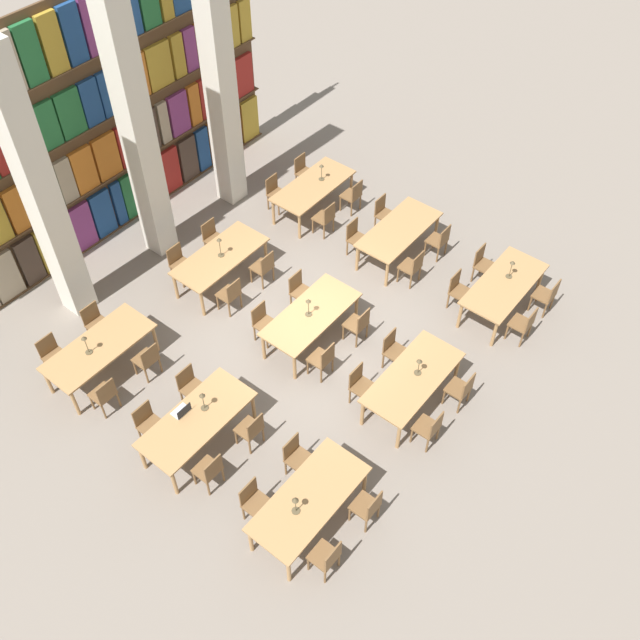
% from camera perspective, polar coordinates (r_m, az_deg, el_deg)
% --- Properties ---
extents(ground_plane, '(40.00, 40.00, 0.00)m').
position_cam_1_polar(ground_plane, '(14.82, -0.78, -1.30)').
color(ground_plane, gray).
extents(bookshelf_bank, '(9.75, 0.35, 5.50)m').
position_cam_1_polar(bookshelf_bank, '(16.53, -17.36, 14.55)').
color(bookshelf_bank, brown).
rests_on(bookshelf_bank, ground_plane).
extents(pillar_left, '(0.54, 0.54, 6.00)m').
position_cam_1_polar(pillar_left, '(14.37, -21.46, 9.41)').
color(pillar_left, silver).
rests_on(pillar_left, ground_plane).
extents(pillar_center, '(0.54, 0.54, 6.00)m').
position_cam_1_polar(pillar_center, '(15.36, -14.35, 14.10)').
color(pillar_center, silver).
rests_on(pillar_center, ground_plane).
extents(pillar_right, '(0.54, 0.54, 6.00)m').
position_cam_1_polar(pillar_right, '(16.65, -7.99, 17.97)').
color(pillar_right, silver).
rests_on(pillar_right, ground_plane).
extents(reading_table_0, '(2.17, 0.97, 0.76)m').
position_cam_1_polar(reading_table_0, '(11.94, -0.87, -14.19)').
color(reading_table_0, tan).
rests_on(reading_table_0, ground_plane).
extents(chair_0, '(0.42, 0.40, 0.88)m').
position_cam_1_polar(chair_0, '(11.76, 0.56, -18.43)').
color(chair_0, brown).
rests_on(chair_0, ground_plane).
extents(chair_1, '(0.42, 0.40, 0.88)m').
position_cam_1_polar(chair_1, '(12.22, -5.28, -14.23)').
color(chair_1, brown).
rests_on(chair_1, ground_plane).
extents(chair_2, '(0.42, 0.40, 0.88)m').
position_cam_1_polar(chair_2, '(12.15, 3.86, -14.69)').
color(chair_2, brown).
rests_on(chair_2, ground_plane).
extents(chair_3, '(0.42, 0.40, 0.88)m').
position_cam_1_polar(chair_3, '(12.59, -1.89, -10.83)').
color(chair_3, brown).
rests_on(chair_3, ground_plane).
extents(desk_lamp_0, '(0.14, 0.14, 0.42)m').
position_cam_1_polar(desk_lamp_0, '(11.53, -1.98, -14.40)').
color(desk_lamp_0, brown).
rests_on(desk_lamp_0, reading_table_0).
extents(reading_table_1, '(2.17, 0.97, 0.76)m').
position_cam_1_polar(reading_table_1, '(13.37, 7.43, -4.70)').
color(reading_table_1, tan).
rests_on(reading_table_1, ground_plane).
extents(chair_4, '(0.42, 0.40, 0.88)m').
position_cam_1_polar(chair_4, '(13.04, 8.74, -8.51)').
color(chair_4, brown).
rests_on(chair_4, ground_plane).
extents(chair_5, '(0.42, 0.40, 0.88)m').
position_cam_1_polar(chair_5, '(13.47, 3.26, -5.18)').
color(chair_5, brown).
rests_on(chair_5, ground_plane).
extents(chair_6, '(0.42, 0.40, 0.88)m').
position_cam_1_polar(chair_6, '(13.64, 11.23, -5.44)').
color(chair_6, brown).
rests_on(chair_6, ground_plane).
extents(chair_7, '(0.42, 0.40, 0.88)m').
position_cam_1_polar(chair_7, '(14.04, 5.91, -2.36)').
color(chair_7, brown).
rests_on(chair_7, ground_plane).
extents(desk_lamp_1, '(0.14, 0.14, 0.41)m').
position_cam_1_polar(desk_lamp_1, '(13.16, 7.93, -3.50)').
color(desk_lamp_1, brown).
rests_on(desk_lamp_1, reading_table_1).
extents(reading_table_2, '(2.17, 0.97, 0.76)m').
position_cam_1_polar(reading_table_2, '(15.34, 14.51, 2.66)').
color(reading_table_2, tan).
rests_on(reading_table_2, ground_plane).
extents(chair_8, '(0.42, 0.40, 0.88)m').
position_cam_1_polar(chair_8, '(14.99, 15.99, -0.28)').
color(chair_8, brown).
rests_on(chair_8, ground_plane).
extents(chair_9, '(0.42, 0.40, 0.88)m').
position_cam_1_polar(chair_9, '(15.34, 11.02, 2.40)').
color(chair_9, brown).
rests_on(chair_9, ground_plane).
extents(chair_10, '(0.42, 0.40, 0.88)m').
position_cam_1_polar(chair_10, '(15.69, 17.70, 1.91)').
color(chair_10, brown).
rests_on(chair_10, ground_plane).
extents(chair_11, '(0.42, 0.40, 0.88)m').
position_cam_1_polar(chair_11, '(16.03, 12.90, 4.43)').
color(chair_11, brown).
rests_on(chair_11, ground_plane).
extents(desk_lamp_2, '(0.14, 0.14, 0.45)m').
position_cam_1_polar(desk_lamp_2, '(15.24, 15.09, 4.18)').
color(desk_lamp_2, brown).
rests_on(desk_lamp_2, reading_table_2).
extents(reading_table_3, '(2.17, 0.97, 0.76)m').
position_cam_1_polar(reading_table_3, '(12.91, -9.81, -7.94)').
color(reading_table_3, tan).
rests_on(reading_table_3, ground_plane).
extents(chair_12, '(0.42, 0.40, 0.88)m').
position_cam_1_polar(chair_12, '(12.59, -8.82, -11.78)').
color(chair_12, brown).
rests_on(chair_12, ground_plane).
extents(chair_13, '(0.42, 0.40, 0.88)m').
position_cam_1_polar(chair_13, '(13.31, -13.55, -8.02)').
color(chair_13, brown).
rests_on(chair_13, ground_plane).
extents(chair_14, '(0.42, 0.40, 0.88)m').
position_cam_1_polar(chair_14, '(12.94, -5.52, -8.69)').
color(chair_14, brown).
rests_on(chair_14, ground_plane).
extents(chair_15, '(0.42, 0.40, 0.88)m').
position_cam_1_polar(chair_15, '(13.64, -10.30, -5.22)').
color(chair_15, brown).
rests_on(chair_15, ground_plane).
extents(desk_lamp_3, '(0.14, 0.14, 0.44)m').
position_cam_1_polar(desk_lamp_3, '(12.71, -9.36, -6.21)').
color(desk_lamp_3, brown).
rests_on(desk_lamp_3, reading_table_3).
extents(laptop, '(0.32, 0.22, 0.21)m').
position_cam_1_polar(laptop, '(12.93, -10.99, -7.17)').
color(laptop, silver).
rests_on(laptop, reading_table_3).
extents(reading_table_4, '(2.17, 0.97, 0.76)m').
position_cam_1_polar(reading_table_4, '(14.27, -0.73, 0.33)').
color(reading_table_4, tan).
rests_on(reading_table_4, ground_plane).
extents(chair_16, '(0.42, 0.40, 0.88)m').
position_cam_1_polar(chair_16, '(13.82, 0.22, -3.13)').
color(chair_16, brown).
rests_on(chair_16, ground_plane).
extents(chair_17, '(0.42, 0.40, 0.88)m').
position_cam_1_polar(chair_17, '(14.48, -4.53, -0.16)').
color(chair_17, brown).
rests_on(chair_17, ground_plane).
extents(chair_18, '(0.42, 0.40, 0.88)m').
position_cam_1_polar(chair_18, '(14.42, 3.07, -0.33)').
color(chair_18, brown).
rests_on(chair_18, ground_plane).
extents(chair_19, '(0.42, 0.40, 0.88)m').
position_cam_1_polar(chair_19, '(15.06, -1.62, 2.40)').
color(chair_19, brown).
rests_on(chair_19, ground_plane).
extents(desk_lamp_4, '(0.14, 0.14, 0.44)m').
position_cam_1_polar(desk_lamp_4, '(13.98, -0.93, 1.27)').
color(desk_lamp_4, brown).
rests_on(desk_lamp_4, reading_table_4).
extents(reading_table_5, '(2.17, 0.97, 0.76)m').
position_cam_1_polar(reading_table_5, '(16.20, 6.33, 7.08)').
color(reading_table_5, tan).
rests_on(reading_table_5, ground_plane).
extents(chair_20, '(0.42, 0.40, 0.88)m').
position_cam_1_polar(chair_20, '(15.69, 7.40, 4.27)').
color(chair_20, brown).
rests_on(chair_20, ground_plane).
extents(chair_21, '(0.42, 0.40, 0.88)m').
position_cam_1_polar(chair_21, '(16.29, 2.90, 6.64)').
color(chair_21, brown).
rests_on(chair_21, ground_plane).
extents(chair_22, '(0.42, 0.40, 0.88)m').
position_cam_1_polar(chair_22, '(16.41, 9.52, 6.32)').
color(chair_22, brown).
rests_on(chair_22, ground_plane).
extents(chair_23, '(0.42, 0.40, 0.88)m').
position_cam_1_polar(chair_23, '(16.98, 5.13, 8.53)').
color(chair_23, brown).
rests_on(chair_23, ground_plane).
extents(reading_table_6, '(2.17, 0.97, 0.76)m').
position_cam_1_polar(reading_table_6, '(14.36, -17.25, -2.20)').
color(reading_table_6, tan).
rests_on(reading_table_6, ground_plane).
extents(chair_24, '(0.42, 0.40, 0.88)m').
position_cam_1_polar(chair_24, '(13.90, -16.87, -5.71)').
color(chair_24, brown).
rests_on(chair_24, ground_plane).
extents(chair_25, '(0.42, 0.40, 0.88)m').
position_cam_1_polar(chair_25, '(14.84, -20.59, -2.58)').
color(chair_25, brown).
rests_on(chair_25, ground_plane).
extents(chair_26, '(0.42, 0.40, 0.88)m').
position_cam_1_polar(chair_26, '(14.22, -13.64, -3.06)').
color(chair_26, brown).
rests_on(chair_26, ground_plane).
extents(chair_27, '(0.42, 0.40, 0.88)m').
position_cam_1_polar(chair_27, '(15.13, -17.48, -0.17)').
color(chair_27, brown).
rests_on(chair_27, ground_plane).
extents(desk_lamp_5, '(0.14, 0.14, 0.47)m').
position_cam_1_polar(desk_lamp_5, '(14.02, -18.28, -1.67)').
color(desk_lamp_5, brown).
rests_on(desk_lamp_5, reading_table_6).
extents(reading_table_7, '(2.17, 0.97, 0.76)m').
position_cam_1_polar(reading_table_7, '(15.60, -7.99, 4.94)').
color(reading_table_7, tan).
rests_on(reading_table_7, ground_plane).
extents(chair_28, '(0.42, 0.40, 0.88)m').
position_cam_1_polar(chair_28, '(15.09, -7.18, 2.07)').
color(chair_28, brown).
rests_on(chair_28, ground_plane).
extents(chair_29, '(0.42, 0.40, 0.88)m').
position_cam_1_polar(chair_29, '(15.95, -11.18, 4.53)').
color(chair_29, brown).
rests_on(chair_29, ground_plane).
extents(chair_30, '(0.42, 0.40, 0.88)m').
position_cam_1_polar(chair_30, '(15.60, -4.53, 4.26)').
color(chair_30, brown).
rests_on(chair_30, ground_plane).
extents(chair_31, '(0.42, 0.40, 0.88)m').
position_cam_1_polar(chair_31, '(16.44, -8.54, 6.55)').
color(chair_31, brown).
rests_on(chair_31, ground_plane).
extents(desk_lamp_6, '(0.14, 0.14, 0.50)m').
position_cam_1_polar(desk_lamp_6, '(15.32, -8.04, 6.06)').
color(desk_lamp_6, brown).
rests_on(desk_lamp_6, reading_table_7).
extents(reading_table_8, '(2.17, 0.97, 0.76)m').
position_cam_1_polar(reading_table_8, '(17.33, -0.56, 10.57)').
color(reading_table_8, tan).
rests_on(reading_table_8, ground_plane).
extents(chair_32, '(0.42, 0.40, 0.88)m').
position_cam_1_polar(chair_32, '(16.78, 0.43, 8.20)').
color(chair_32, brown).
rests_on(chair_32, ground_plane).
extents(chair_33, '(0.42, 0.40, 0.88)m').
position_cam_1_polar(chair_33, '(17.56, -3.56, 10.19)').
color(chair_33, brown).
rests_on(chair_33, ground_plane).
extents(chair_34, '(0.42, 0.40, 0.88)m').
position_cam_1_polar(chair_34, '(17.45, 2.64, 9.95)').
color(chair_34, brown).
rests_on(chair_34, ground_plane).
extents(chair_35, '(0.42, 0.40, 0.88)m').
position_cam_1_polar(chair_35, '(18.20, -1.31, 11.83)').
color(chair_35, brown).
rests_on(chair_35, ground_plane).
extents(desk_lamp_7, '(0.14, 0.14, 0.44)m').
position_cam_1_polar(desk_lamp_7, '(17.27, 0.12, 11.97)').
color(desk_lamp_7, brown).
rests_on(desk_lamp_7, reading_table_8).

